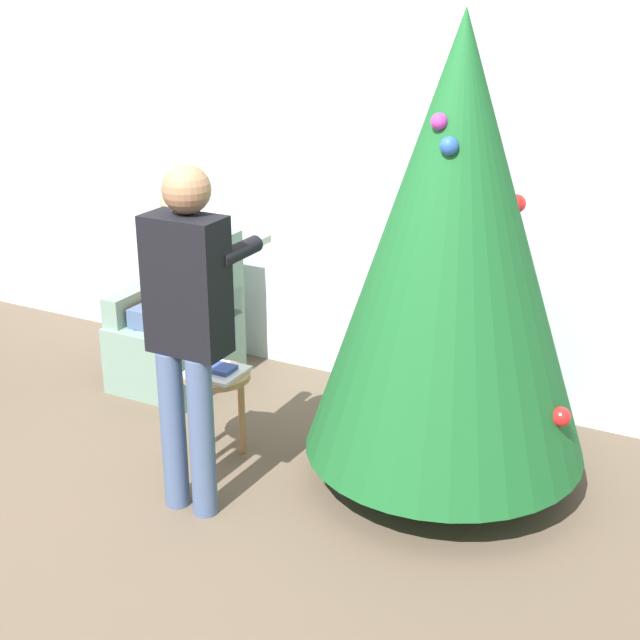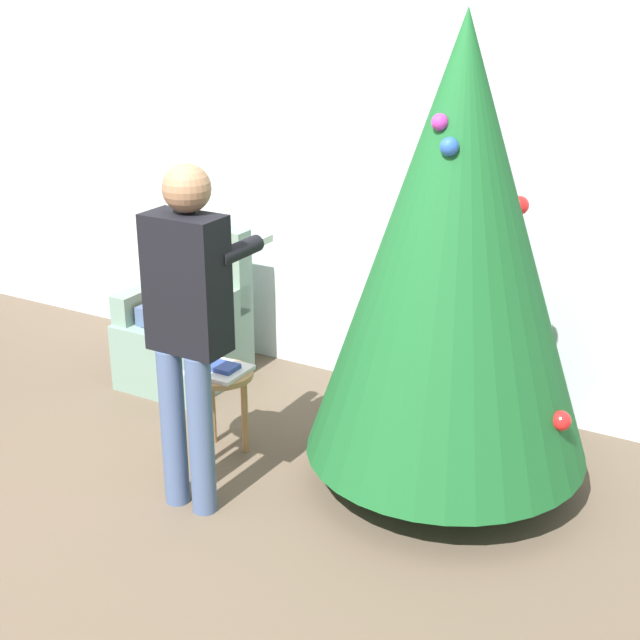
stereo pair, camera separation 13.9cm
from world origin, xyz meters
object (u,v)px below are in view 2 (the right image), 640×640
object	(u,v)px
armchair	(188,329)
side_stool	(220,387)
christmas_tree	(455,247)
person_seated	(182,278)
person_standing	(188,313)

from	to	relation	value
armchair	side_stool	world-z (taller)	armchair
armchair	christmas_tree	bearing A→B (deg)	-10.86
person_seated	person_standing	xyz separation A→B (m)	(0.92, -1.11, 0.30)
christmas_tree	armchair	bearing A→B (deg)	169.14
person_seated	person_standing	bearing A→B (deg)	-50.24
person_standing	armchair	bearing A→B (deg)	129.09
armchair	person_seated	distance (m)	0.35
person_seated	side_stool	xyz separation A→B (m)	(0.75, -0.66, -0.29)
person_seated	person_standing	size ratio (longest dim) A/B	0.75
christmas_tree	side_stool	xyz separation A→B (m)	(-1.14, -0.33, -0.85)
christmas_tree	person_seated	size ratio (longest dim) A/B	1.85
person_seated	side_stool	bearing A→B (deg)	-41.40
christmas_tree	person_standing	bearing A→B (deg)	-141.34
armchair	side_stool	xyz separation A→B (m)	(0.75, -0.69, 0.05)
person_standing	side_stool	size ratio (longest dim) A/B	3.49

